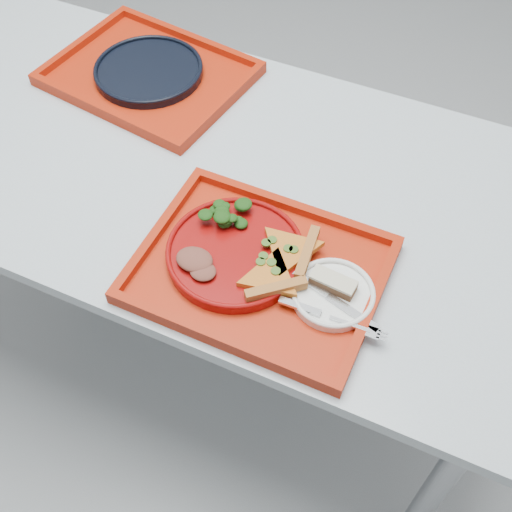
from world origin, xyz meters
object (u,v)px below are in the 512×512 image
object	(u,v)px
tray_main	(260,272)
navy_plate	(149,72)
dessert_bar	(333,283)
tray_far	(150,77)
dinner_plate	(235,254)

from	to	relation	value
tray_main	navy_plate	xyz separation A→B (m)	(-0.48, 0.42, 0.01)
navy_plate	dessert_bar	size ratio (longest dim) A/B	3.03
tray_far	dinner_plate	xyz separation A→B (m)	(0.43, -0.41, 0.02)
tray_far	navy_plate	xyz separation A→B (m)	(0.00, 0.00, 0.01)
navy_plate	dessert_bar	distance (m)	0.74
tray_main	navy_plate	bearing A→B (deg)	139.19
tray_main	dessert_bar	size ratio (longest dim) A/B	5.24
tray_main	dessert_bar	distance (m)	0.14
tray_far	dessert_bar	xyz separation A→B (m)	(0.62, -0.41, 0.03)
tray_far	dinner_plate	distance (m)	0.59
tray_far	tray_main	bearing A→B (deg)	-32.76
dinner_plate	navy_plate	distance (m)	0.59
navy_plate	dessert_bar	xyz separation A→B (m)	(0.62, -0.41, 0.02)
dessert_bar	navy_plate	bearing A→B (deg)	151.54
tray_far	dessert_bar	world-z (taller)	dessert_bar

